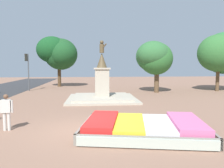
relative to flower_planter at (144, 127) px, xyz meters
name	(u,v)px	position (x,y,z in m)	size (l,w,h in m)	color
ground_plane	(82,131)	(-2.59, 0.65, -0.27)	(89.28, 89.28, 0.00)	#8C6651
flower_planter	(144,127)	(0.00, 0.00, 0.00)	(5.64, 4.40, 0.63)	#38281C
statue_monument	(102,90)	(-1.34, 9.30, 0.50)	(5.65, 5.65, 4.90)	#B1A793
traffic_light_far_corner	(27,65)	(-9.31, 16.26, 2.60)	(0.41, 0.30, 4.13)	#4C5156
pedestrian_near_planter	(6,110)	(-5.87, 0.97, 0.65)	(0.57, 0.23, 1.61)	beige
park_tree_far_left	(59,53)	(-6.51, 20.68, 4.23)	(5.33, 4.23, 6.64)	#4C3823
park_tree_behind_statue	(154,57)	(4.34, 13.73, 3.48)	(3.78, 4.21, 5.44)	brown
park_tree_far_right	(222,53)	(12.30, 14.53, 3.94)	(5.84, 5.29, 6.59)	brown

